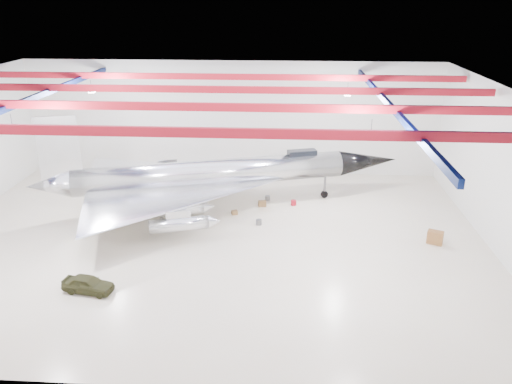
{
  "coord_description": "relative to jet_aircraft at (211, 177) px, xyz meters",
  "views": [
    {
      "loc": [
        5.49,
        -32.54,
        16.65
      ],
      "look_at": [
        3.26,
        2.0,
        2.98
      ],
      "focal_mm": 35.0,
      "sensor_mm": 36.0,
      "label": 1
    }
  ],
  "objects": [
    {
      "name": "wall_right",
      "position": [
        20.66,
        -5.74,
        2.74
      ],
      "size": [
        0.0,
        30.0,
        30.0
      ],
      "primitive_type": "plane",
      "rotation": [
        1.57,
        0.0,
        -1.57
      ],
      "color": "silver",
      "rests_on": "floor"
    },
    {
      "name": "toolbox_red",
      "position": [
        -2.02,
        3.58,
        -2.59
      ],
      "size": [
        0.58,
        0.52,
        0.33
      ],
      "primitive_type": "cube",
      "rotation": [
        0.0,
        0.0,
        -0.36
      ],
      "color": "#A6101F",
      "rests_on": "floor"
    },
    {
      "name": "ceiling_structure",
      "position": [
        0.66,
        -5.74,
        7.56
      ],
      "size": [
        39.5,
        29.5,
        1.08
      ],
      "color": "maroon",
      "rests_on": "ceiling"
    },
    {
      "name": "oil_barrel",
      "position": [
        2.01,
        -1.28,
        -2.59
      ],
      "size": [
        0.59,
        0.53,
        0.33
      ],
      "primitive_type": "cube",
      "rotation": [
        0.0,
        0.0,
        0.39
      ],
      "color": "olive",
      "rests_on": "floor"
    },
    {
      "name": "spares_box",
      "position": [
        4.57,
        1.92,
        -2.56
      ],
      "size": [
        0.49,
        0.49,
        0.4
      ],
      "primitive_type": "cylinder",
      "rotation": [
        0.0,
        0.0,
        0.1
      ],
      "color": "#59595B",
      "rests_on": "floor"
    },
    {
      "name": "jet_aircraft",
      "position": [
        0.0,
        0.0,
        0.0
      ],
      "size": [
        30.14,
        21.91,
        8.42
      ],
      "rotation": [
        0.0,
        0.0,
        0.29
      ],
      "color": "silver",
      "rests_on": "floor"
    },
    {
      "name": "crate_ply",
      "position": [
        -1.55,
        -3.16,
        -2.6
      ],
      "size": [
        0.54,
        0.48,
        0.32
      ],
      "primitive_type": "cube",
      "rotation": [
        0.0,
        0.0,
        0.27
      ],
      "color": "olive",
      "rests_on": "floor"
    },
    {
      "name": "tool_chest",
      "position": [
        6.83,
        0.98,
        -2.55
      ],
      "size": [
        0.52,
        0.52,
        0.42
      ],
      "primitive_type": "cylinder",
      "rotation": [
        0.0,
        0.0,
        0.11
      ],
      "color": "#A6101F",
      "rests_on": "floor"
    },
    {
      "name": "floor",
      "position": [
        0.66,
        -5.74,
        -2.76
      ],
      "size": [
        40.0,
        40.0,
        0.0
      ],
      "primitive_type": "plane",
      "color": "beige",
      "rests_on": "ground"
    },
    {
      "name": "wall_back",
      "position": [
        0.66,
        9.26,
        2.74
      ],
      "size": [
        40.0,
        0.0,
        40.0
      ],
      "primitive_type": "plane",
      "rotation": [
        1.57,
        0.0,
        0.0
      ],
      "color": "silver",
      "rests_on": "floor"
    },
    {
      "name": "engine_drum",
      "position": [
        4.1,
        -3.09,
        -2.55
      ],
      "size": [
        0.54,
        0.54,
        0.41
      ],
      "primitive_type": "cylinder",
      "rotation": [
        0.0,
        0.0,
        0.2
      ],
      "color": "#59595B",
      "rests_on": "floor"
    },
    {
      "name": "ceiling",
      "position": [
        0.66,
        -5.74,
        8.24
      ],
      "size": [
        40.0,
        40.0,
        0.0
      ],
      "primitive_type": "plane",
      "rotation": [
        3.14,
        0.0,
        0.0
      ],
      "color": "#0A0F38",
      "rests_on": "wall_back"
    },
    {
      "name": "jeep",
      "position": [
        -5.57,
        -13.22,
        -2.23
      ],
      "size": [
        3.29,
        1.74,
        1.07
      ],
      "primitive_type": "imported",
      "rotation": [
        0.0,
        0.0,
        1.41
      ],
      "color": "#33341A",
      "rests_on": "floor"
    },
    {
      "name": "desk",
      "position": [
        16.91,
        -5.5,
        -2.26
      ],
      "size": [
        1.22,
        0.95,
        1.0
      ],
      "primitive_type": "cube",
      "rotation": [
        0.0,
        0.0,
        -0.43
      ],
      "color": "brown",
      "rests_on": "floor"
    },
    {
      "name": "crate_small",
      "position": [
        -5.12,
        1.09,
        -2.64
      ],
      "size": [
        0.35,
        0.29,
        0.23
      ],
      "primitive_type": "cube",
      "rotation": [
        0.0,
        0.0,
        -0.06
      ],
      "color": "#59595B",
      "rests_on": "floor"
    },
    {
      "name": "parts_bin",
      "position": [
        4.17,
        0.58,
        -2.54
      ],
      "size": [
        0.72,
        0.62,
        0.45
      ],
      "primitive_type": "cube",
      "rotation": [
        0.0,
        0.0,
        0.19
      ],
      "color": "olive",
      "rests_on": "floor"
    }
  ]
}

